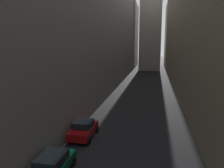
{
  "coord_description": "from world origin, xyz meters",
  "views": [
    {
      "loc": [
        1.77,
        7.14,
        8.27
      ],
      "look_at": [
        0.0,
        16.31,
        6.65
      ],
      "focal_mm": 35.42,
      "sensor_mm": 36.0,
      "label": 1
    }
  ],
  "objects": [
    {
      "name": "ground_plane",
      "position": [
        0.0,
        48.0,
        0.0
      ],
      "size": [
        264.0,
        264.0,
        0.0
      ],
      "primitive_type": "plane",
      "color": "black"
    },
    {
      "name": "building_block_left",
      "position": [
        -12.06,
        50.0,
        12.01
      ],
      "size": [
        13.11,
        108.0,
        24.03
      ],
      "primitive_type": "cube",
      "color": "slate",
      "rests_on": "ground"
    },
    {
      "name": "building_block_right",
      "position": [
        12.28,
        50.0,
        11.88
      ],
      "size": [
        13.56,
        108.0,
        23.75
      ],
      "primitive_type": "cube",
      "color": "gray",
      "rests_on": "ground"
    },
    {
      "name": "parked_car_left_third",
      "position": [
        -4.4,
        19.17,
        0.78
      ],
      "size": [
        1.89,
        3.98,
        1.51
      ],
      "rotation": [
        0.0,
        0.0,
        1.57
      ],
      "color": "#05472D",
      "rests_on": "ground"
    },
    {
      "name": "parked_car_left_far",
      "position": [
        -4.4,
        25.36,
        0.79
      ],
      "size": [
        2.05,
        3.9,
        1.56
      ],
      "rotation": [
        0.0,
        0.0,
        1.57
      ],
      "color": "maroon",
      "rests_on": "ground"
    }
  ]
}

